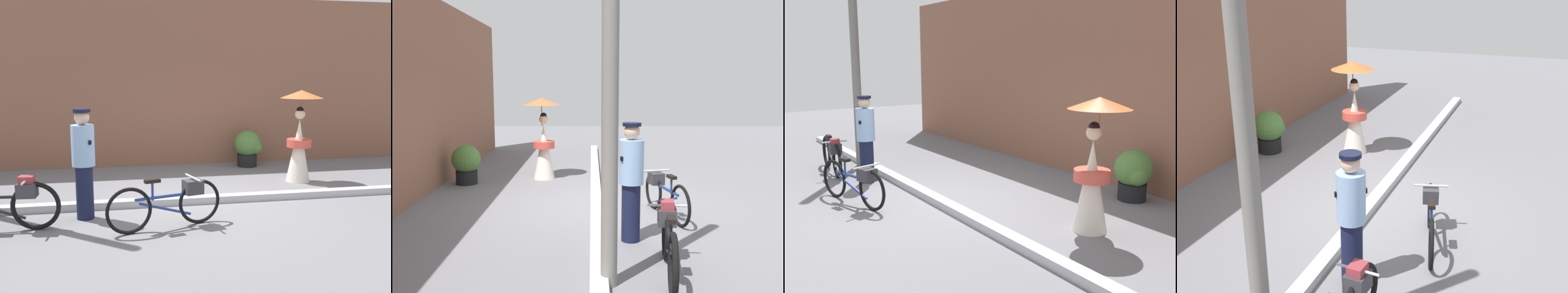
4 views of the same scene
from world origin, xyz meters
The scene contains 9 objects.
ground_plane centered at (0.00, 0.00, 0.00)m, with size 30.00×30.00×0.00m, color slate.
building_wall centered at (0.00, 3.52, 1.98)m, with size 14.00×0.40×3.96m, color brown.
sidewalk_curb centered at (0.00, 0.00, 0.06)m, with size 14.00×0.20×0.12m, color #B2B2B7.
bicycle_near_officer centered at (-2.96, -0.81, 0.41)m, with size 1.74×0.48×0.78m.
bicycle_far_side centered at (-0.66, -1.12, 0.39)m, with size 1.68×0.59×0.74m.
person_officer centered at (-1.87, -0.47, 0.89)m, with size 0.34×0.34×1.67m.
person_with_parasol centered at (2.29, 1.19, 0.96)m, with size 0.85×0.85×1.86m.
potted_plant_by_door centered at (1.73, 2.81, 0.46)m, with size 0.64×0.63×0.86m.
utility_pole centered at (-3.28, -0.11, 2.40)m, with size 0.18×0.18×4.80m, color slate.
Camera 2 is at (-7.98, 0.08, 2.20)m, focal length 41.53 mm.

